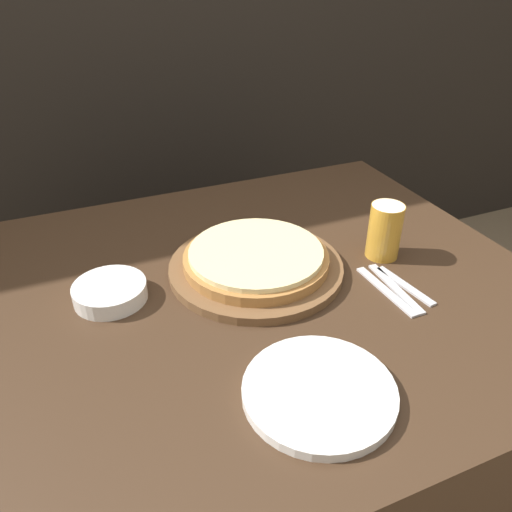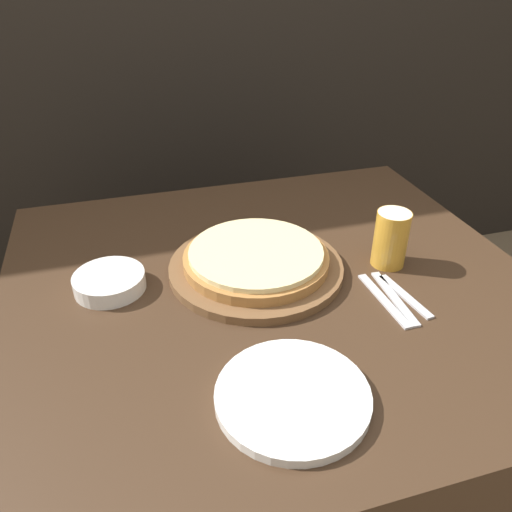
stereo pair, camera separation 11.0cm
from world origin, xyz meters
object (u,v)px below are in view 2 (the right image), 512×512
object	(u,v)px
side_bowl	(110,282)
fork	(384,300)
pizza_on_board	(256,262)
dinner_plate	(293,396)
dinner_knife	(394,298)
beer_glass	(391,237)
spoon	(405,296)

from	to	relation	value
side_bowl	fork	world-z (taller)	side_bowl
pizza_on_board	side_bowl	xyz separation A→B (m)	(-0.32, 0.02, -0.01)
dinner_plate	dinner_knife	xyz separation A→B (m)	(0.30, 0.20, -0.01)
dinner_plate	dinner_knife	distance (m)	0.36
fork	dinner_knife	world-z (taller)	same
side_bowl	pizza_on_board	bearing A→B (deg)	-3.84
side_bowl	beer_glass	bearing A→B (deg)	-6.88
side_bowl	spoon	world-z (taller)	side_bowl
pizza_on_board	beer_glass	bearing A→B (deg)	-10.07
side_bowl	fork	bearing A→B (deg)	-20.50
dinner_knife	beer_glass	bearing A→B (deg)	67.66
pizza_on_board	spoon	world-z (taller)	pizza_on_board
beer_glass	dinner_knife	xyz separation A→B (m)	(-0.05, -0.13, -0.07)
side_bowl	dinner_knife	bearing A→B (deg)	-19.66
pizza_on_board	beer_glass	distance (m)	0.31
fork	spoon	world-z (taller)	same
pizza_on_board	side_bowl	distance (m)	0.32
dinner_plate	dinner_knife	size ratio (longest dim) A/B	1.33
dinner_plate	dinner_knife	bearing A→B (deg)	33.61
fork	beer_glass	bearing A→B (deg)	58.75
beer_glass	fork	distance (m)	0.16
dinner_plate	pizza_on_board	bearing A→B (deg)	82.73
pizza_on_board	spoon	bearing A→B (deg)	-33.57
fork	dinner_knife	size ratio (longest dim) A/B	1.00
beer_glass	dinner_plate	distance (m)	0.48
pizza_on_board	side_bowl	bearing A→B (deg)	176.16
beer_glass	side_bowl	bearing A→B (deg)	173.12
dinner_knife	spoon	bearing A→B (deg)	0.00
beer_glass	fork	size ratio (longest dim) A/B	0.69
pizza_on_board	dinner_knife	xyz separation A→B (m)	(0.25, -0.18, -0.02)
pizza_on_board	dinner_plate	size ratio (longest dim) A/B	1.54
beer_glass	side_bowl	distance (m)	0.63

